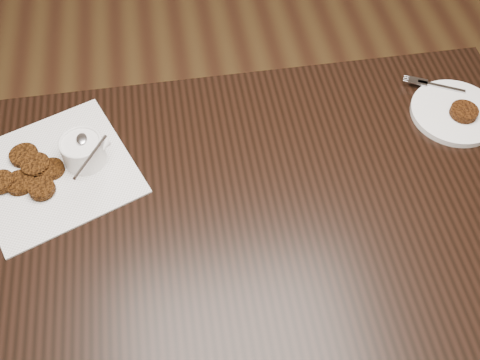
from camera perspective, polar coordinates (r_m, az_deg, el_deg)
name	(u,v)px	position (r m, az deg, el deg)	size (l,w,h in m)	color
floor	(247,360)	(1.78, 0.75, -17.73)	(4.00, 4.00, 0.00)	brown
table	(251,297)	(1.45, 1.13, -11.74)	(1.27, 0.82, 0.75)	black
napkin	(55,171)	(1.24, -18.20, 0.84)	(0.30, 0.30, 0.00)	white
sauce_ramekin	(80,141)	(1.19, -15.92, 3.81)	(0.12, 0.12, 0.12)	white
patty_cluster	(29,173)	(1.24, -20.60, 0.66)	(0.19, 0.19, 0.02)	#562B0B
plate_with_patty	(456,110)	(1.36, 20.99, 6.60)	(0.20, 0.20, 0.03)	white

